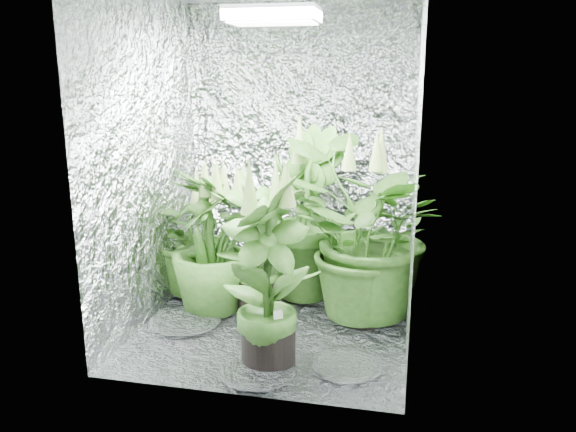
# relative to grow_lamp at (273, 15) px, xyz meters

# --- Properties ---
(ground) EXTENTS (1.60, 1.60, 0.00)m
(ground) POSITION_rel_grow_lamp_xyz_m (0.00, 0.00, -1.83)
(ground) COLOR silver
(ground) RESTS_ON ground
(walls) EXTENTS (1.62, 1.62, 2.00)m
(walls) POSITION_rel_grow_lamp_xyz_m (0.00, 0.00, -0.83)
(walls) COLOR silver
(walls) RESTS_ON ground
(grow_lamp) EXTENTS (0.50, 0.30, 0.22)m
(grow_lamp) POSITION_rel_grow_lamp_xyz_m (0.00, 0.00, 0.00)
(grow_lamp) COLOR gray
(grow_lamp) RESTS_ON ceiling
(plant_a) EXTENTS (0.76, 0.76, 0.93)m
(plant_a) POSITION_rel_grow_lamp_xyz_m (-0.64, 0.40, -1.39)
(plant_a) COLOR black
(plant_a) RESTS_ON ground
(plant_b) EXTENTS (0.62, 0.62, 1.00)m
(plant_b) POSITION_rel_grow_lamp_xyz_m (-0.14, 0.14, -1.37)
(plant_b) COLOR black
(plant_b) RESTS_ON ground
(plant_c) EXTENTS (0.83, 0.83, 1.26)m
(plant_c) POSITION_rel_grow_lamp_xyz_m (0.08, 0.50, -1.24)
(plant_c) COLOR black
(plant_c) RESTS_ON ground
(plant_d) EXTENTS (0.73, 0.73, 1.01)m
(plant_d) POSITION_rel_grow_lamp_xyz_m (-0.45, 0.11, -1.36)
(plant_d) COLOR black
(plant_d) RESTS_ON ground
(plant_e) EXTENTS (1.38, 1.38, 1.21)m
(plant_e) POSITION_rel_grow_lamp_xyz_m (0.54, 0.19, -1.25)
(plant_e) COLOR black
(plant_e) RESTS_ON ground
(plant_f) EXTENTS (0.70, 0.70, 1.12)m
(plant_f) POSITION_rel_grow_lamp_xyz_m (0.08, -0.50, -1.31)
(plant_f) COLOR black
(plant_f) RESTS_ON ground
(circulation_fan) EXTENTS (0.22, 0.34, 0.41)m
(circulation_fan) POSITION_rel_grow_lamp_xyz_m (0.57, 0.34, -1.65)
(circulation_fan) COLOR black
(circulation_fan) RESTS_ON ground
(plant_label) EXTENTS (0.05, 0.04, 0.08)m
(plant_label) POSITION_rel_grow_lamp_xyz_m (0.15, -0.53, -1.53)
(plant_label) COLOR white
(plant_label) RESTS_ON plant_f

